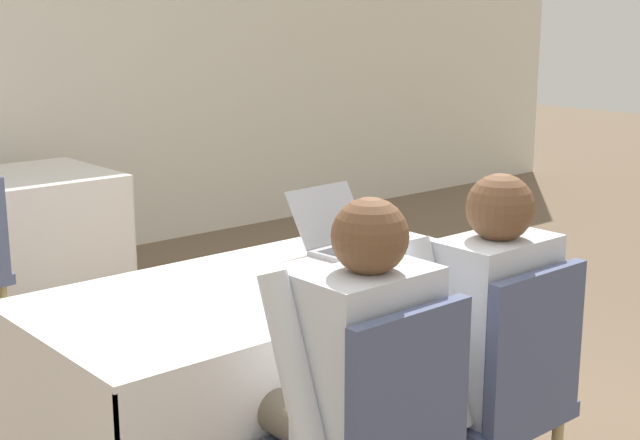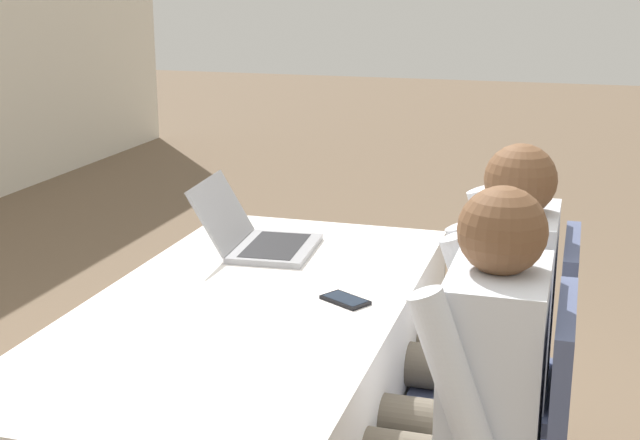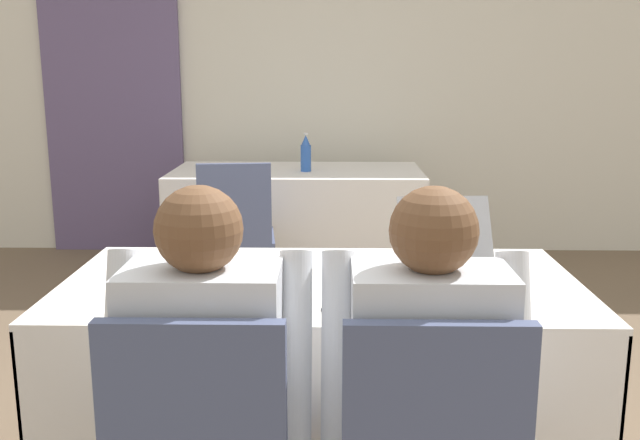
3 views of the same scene
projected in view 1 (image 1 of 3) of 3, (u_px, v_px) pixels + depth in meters
The scene contains 7 objects.
conference_table_near at pixel (280, 331), 3.05m from camera, with size 1.69×0.86×0.75m.
laptop at pixel (351, 240), 3.38m from camera, with size 0.36×0.39×0.23m.
cell_phone at pixel (347, 294), 2.85m from camera, with size 0.13×0.15×0.01m.
paper_beside_laptop at pixel (323, 275), 3.08m from camera, with size 0.30×0.35×0.00m.
chair_near_right at pixel (498, 392), 2.68m from camera, with size 0.44×0.44×0.92m.
person_checkered_shirt at pixel (348, 378), 2.39m from camera, with size 0.50×0.52×1.18m.
person_white_shirt at pixel (474, 333), 2.72m from camera, with size 0.50×0.52×1.18m.
Camera 1 is at (-1.78, -2.27, 1.63)m, focal length 50.00 mm.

